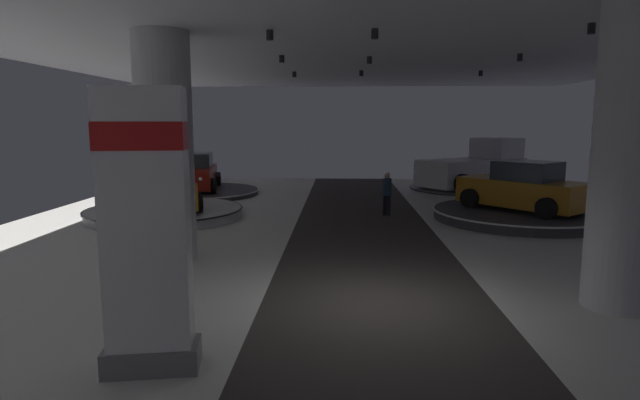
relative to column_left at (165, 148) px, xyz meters
The scene contains 13 objects.
ground 6.46m from the column_left, 31.72° to the right, with size 24.00×44.00×0.06m.
column_left is the anchor object (origin of this frame).
column_right 9.85m from the column_left, 17.80° to the right, with size 1.26×1.26×5.50m.
brand_sign_pylon 6.05m from the column_left, 73.83° to the right, with size 1.35×0.84×3.83m.
display_platform_far_right 12.24m from the column_left, 28.17° to the left, with size 6.05×6.05×0.36m.
display_car_far_right 12.09m from the column_left, 28.02° to the left, with size 4.11×4.36×1.71m.
display_platform_deep_right 16.06m from the column_left, 49.14° to the left, with size 5.68×5.68×0.34m.
pickup_truck_deep_right 16.24m from the column_left, 48.85° to the left, with size 5.55×4.75×2.30m.
display_platform_far_left 6.44m from the column_left, 109.91° to the left, with size 5.50×5.50×0.35m.
display_car_far_left 6.17m from the column_left, 109.93° to the left, with size 3.44×4.57×1.71m.
display_platform_deep_left 12.25m from the column_left, 102.75° to the left, with size 6.07×6.07×0.23m.
display_car_deep_left 12.13m from the column_left, 102.74° to the left, with size 2.75×4.43×1.71m.
visitor_walking_near 8.87m from the column_left, 46.78° to the left, with size 0.32×0.32×1.59m.
Camera 1 is at (-0.72, -9.35, 3.37)m, focal length 29.09 mm.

